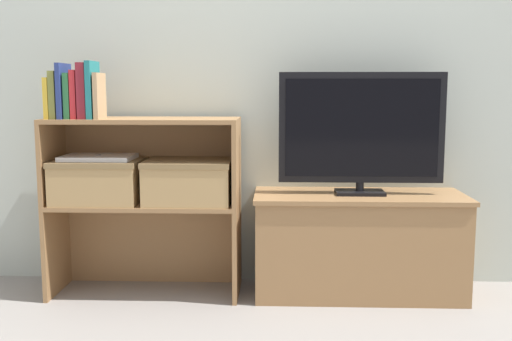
% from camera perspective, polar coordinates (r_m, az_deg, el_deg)
% --- Properties ---
extents(ground_plane, '(16.00, 16.00, 0.00)m').
position_cam_1_polar(ground_plane, '(2.70, -0.14, -12.79)').
color(ground_plane, gray).
extents(wall_back, '(10.00, 0.05, 2.40)m').
position_cam_1_polar(wall_back, '(2.94, 0.18, 12.70)').
color(wall_back, '#B2BCB2').
rests_on(wall_back, ground_plane).
extents(tv_stand, '(0.96, 0.39, 0.47)m').
position_cam_1_polar(tv_stand, '(2.83, 9.73, -6.91)').
color(tv_stand, olive).
rests_on(tv_stand, ground_plane).
extents(tv, '(0.74, 0.14, 0.55)m').
position_cam_1_polar(tv, '(2.74, 9.99, 3.82)').
color(tv, black).
rests_on(tv, tv_stand).
extents(bookshelf_lower_tier, '(0.87, 0.34, 0.43)m').
position_cam_1_polar(bookshelf_lower_tier, '(2.90, -10.16, -5.68)').
color(bookshelf_lower_tier, olive).
rests_on(bookshelf_lower_tier, ground_plane).
extents(bookshelf_upper_tier, '(0.87, 0.34, 0.38)m').
position_cam_1_polar(bookshelf_upper_tier, '(2.83, -10.36, 2.31)').
color(bookshelf_upper_tier, olive).
rests_on(bookshelf_upper_tier, bookshelf_lower_tier).
extents(book_mustard, '(0.02, 0.15, 0.18)m').
position_cam_1_polar(book_mustard, '(2.81, -18.93, 6.53)').
color(book_mustard, gold).
rests_on(book_mustard, bookshelf_upper_tier).
extents(book_olive, '(0.03, 0.14, 0.21)m').
position_cam_1_polar(book_olive, '(2.80, -18.44, 6.83)').
color(book_olive, olive).
rests_on(book_olive, bookshelf_upper_tier).
extents(book_navy, '(0.02, 0.16, 0.24)m').
position_cam_1_polar(book_navy, '(2.79, -17.83, 7.20)').
color(book_navy, navy).
rests_on(book_navy, bookshelf_upper_tier).
extents(book_forest, '(0.03, 0.13, 0.20)m').
position_cam_1_polar(book_forest, '(2.78, -17.24, 6.79)').
color(book_forest, '#286638').
rests_on(book_forest, bookshelf_upper_tier).
extents(book_crimson, '(0.03, 0.13, 0.21)m').
position_cam_1_polar(book_crimson, '(2.77, -16.67, 6.94)').
color(book_crimson, '#B22328').
rests_on(book_crimson, bookshelf_upper_tier).
extents(book_maroon, '(0.04, 0.14, 0.24)m').
position_cam_1_polar(book_maroon, '(2.76, -15.96, 7.29)').
color(book_maroon, maroon).
rests_on(book_maroon, bookshelf_upper_tier).
extents(book_teal, '(0.02, 0.15, 0.25)m').
position_cam_1_polar(book_teal, '(2.75, -15.28, 7.40)').
color(book_teal, '#1E7075').
rests_on(book_teal, bookshelf_upper_tier).
extents(book_tan, '(0.02, 0.14, 0.20)m').
position_cam_1_polar(book_tan, '(2.74, -14.68, 6.88)').
color(book_tan, tan).
rests_on(book_tan, bookshelf_upper_tier).
extents(storage_basket_left, '(0.39, 0.31, 0.19)m').
position_cam_1_polar(storage_basket_left, '(2.83, -14.70, -0.75)').
color(storage_basket_left, tan).
rests_on(storage_basket_left, bookshelf_lower_tier).
extents(storage_basket_right, '(0.39, 0.31, 0.19)m').
position_cam_1_polar(storage_basket_right, '(2.74, -6.40, -0.82)').
color(storage_basket_right, tan).
rests_on(storage_basket_right, bookshelf_lower_tier).
extents(laptop, '(0.32, 0.22, 0.02)m').
position_cam_1_polar(laptop, '(2.82, -14.77, 1.22)').
color(laptop, white).
rests_on(laptop, storage_basket_left).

